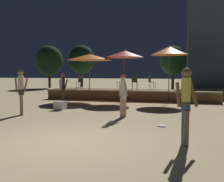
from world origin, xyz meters
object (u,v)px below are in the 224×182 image
object	(u,v)px
person_1	(63,87)
bistro_chair_2	(135,81)
bistro_chair_0	(151,80)
bistro_chair_3	(80,80)
patio_umbrella_0	(169,51)
background_tree_2	(49,61)
bistro_chair_1	(121,80)
background_tree_0	(82,60)
patio_umbrella_1	(125,54)
frisbee_disc	(162,126)
person_2	(21,89)
background_tree_1	(173,61)
person_3	(186,103)
cube_seat_0	(60,105)
patio_umbrella_2	(89,57)
person_4	(123,94)

from	to	relation	value
person_1	bistro_chair_2	bearing A→B (deg)	-66.79
bistro_chair_0	bistro_chair_3	world-z (taller)	same
patio_umbrella_0	background_tree_2	bearing A→B (deg)	141.10
bistro_chair_0	bistro_chair_1	world-z (taller)	same
bistro_chair_0	background_tree_0	distance (m)	14.07
patio_umbrella_1	frisbee_disc	distance (m)	7.63
background_tree_0	person_2	bearing A→B (deg)	-77.15
person_1	background_tree_2	distance (m)	14.60
bistro_chair_2	background_tree_2	world-z (taller)	background_tree_2
background_tree_1	bistro_chair_2	bearing A→B (deg)	-104.04
person_2	person_3	bearing A→B (deg)	32.00
person_3	frisbee_disc	xyz separation A→B (m)	(-0.62, 2.00, -1.01)
person_3	bistro_chair_2	distance (m)	10.03
cube_seat_0	patio_umbrella_0	bearing A→B (deg)	39.85
patio_umbrella_2	cube_seat_0	world-z (taller)	patio_umbrella_2
frisbee_disc	cube_seat_0	bearing A→B (deg)	151.45
patio_umbrella_1	person_4	xyz separation A→B (m)	(0.95, -5.34, -1.90)
background_tree_1	person_4	bearing A→B (deg)	-96.87
bistro_chair_0	person_4	bearing A→B (deg)	149.16
patio_umbrella_0	bistro_chair_0	bearing A→B (deg)	124.85
bistro_chair_2	background_tree_1	bearing A→B (deg)	-106.51
patio_umbrella_2	patio_umbrella_0	bearing A→B (deg)	-1.64
bistro_chair_2	background_tree_2	distance (m)	14.47
patio_umbrella_2	person_1	bearing A→B (deg)	-110.63
patio_umbrella_0	background_tree_2	size ratio (longest dim) A/B	0.71
patio_umbrella_1	bistro_chair_3	size ratio (longest dim) A/B	3.44
background_tree_0	patio_umbrella_1	bearing A→B (deg)	-59.57
person_2	bistro_chair_1	xyz separation A→B (m)	(2.65, 7.45, 0.13)
person_1	background_tree_1	size ratio (longest dim) A/B	0.39
person_4	bistro_chair_1	world-z (taller)	person_4
bistro_chair_0	background_tree_2	bearing A→B (deg)	26.51
patio_umbrella_0	person_1	xyz separation A→B (m)	(-5.66, -2.01, -2.03)
person_2	patio_umbrella_1	bearing A→B (deg)	117.93
person_2	person_4	xyz separation A→B (m)	(4.11, 0.47, -0.16)
patio_umbrella_1	person_4	distance (m)	5.74
patio_umbrella_1	person_1	distance (m)	4.12
patio_umbrella_1	cube_seat_0	distance (m)	5.35
bistro_chair_2	cube_seat_0	bearing A→B (deg)	59.34
patio_umbrella_1	patio_umbrella_2	bearing A→B (deg)	176.60
person_3	person_4	world-z (taller)	person_3
cube_seat_0	person_4	xyz separation A→B (m)	(3.22, -1.26, 0.71)
patio_umbrella_0	bistro_chair_0	world-z (taller)	patio_umbrella_0
person_2	background_tree_1	distance (m)	17.63
bistro_chair_0	bistro_chair_2	size ratio (longest dim) A/B	1.00
bistro_chair_0	patio_umbrella_0	bearing A→B (deg)	-171.96
patio_umbrella_0	bistro_chair_3	size ratio (longest dim) A/B	3.65
bistro_chair_3	background_tree_1	distance (m)	11.69
person_2	bistro_chair_0	bearing A→B (deg)	114.87
bistro_chair_1	frisbee_disc	world-z (taller)	bistro_chair_1
person_1	bistro_chair_2	world-z (taller)	person_1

